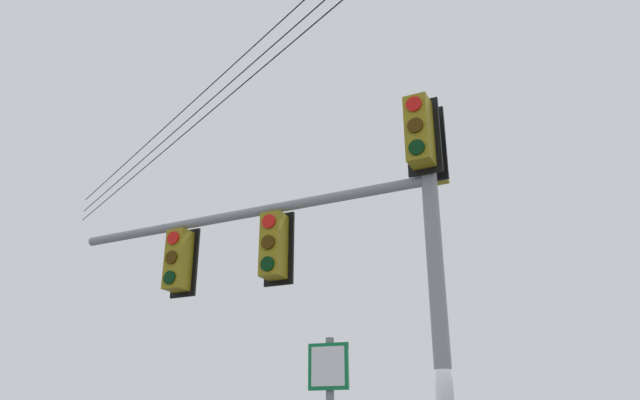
% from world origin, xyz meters
% --- Properties ---
extents(signal_mast_assembly, '(5.47, 3.13, 5.87)m').
position_xyz_m(signal_mast_assembly, '(-0.73, -0.01, 4.21)').
color(signal_mast_assembly, gray).
rests_on(signal_mast_assembly, ground).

